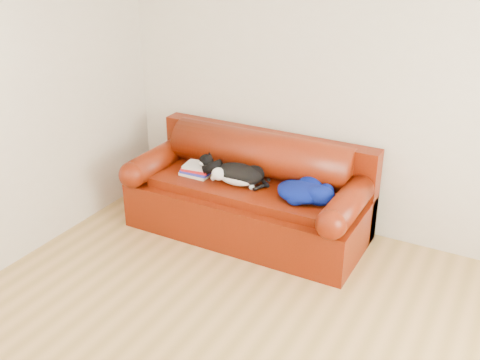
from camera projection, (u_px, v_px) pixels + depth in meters
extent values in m
cube|color=beige|center=(360.00, 91.00, 4.65)|extent=(4.50, 0.02, 2.60)
cube|color=#430E02|center=(248.00, 211.00, 5.05)|extent=(2.10, 0.90, 0.42)
cube|color=#430E02|center=(245.00, 189.00, 4.91)|extent=(1.66, 0.62, 0.10)
cylinder|color=black|center=(144.00, 221.00, 5.27)|extent=(0.06, 0.06, 0.05)
cylinder|color=black|center=(332.00, 275.00, 4.46)|extent=(0.06, 0.06, 0.05)
cylinder|color=black|center=(183.00, 193.00, 5.79)|extent=(0.06, 0.06, 0.05)
cylinder|color=black|center=(357.00, 237.00, 4.99)|extent=(0.06, 0.06, 0.05)
cube|color=#430E02|center=(266.00, 175.00, 5.25)|extent=(2.10, 0.18, 0.85)
cylinder|color=#430E02|center=(261.00, 153.00, 5.05)|extent=(1.70, 0.40, 0.40)
cylinder|color=#430E02|center=(161.00, 158.00, 5.31)|extent=(0.24, 0.88, 0.24)
sphere|color=#430E02|center=(132.00, 175.00, 4.96)|extent=(0.24, 0.24, 0.24)
cylinder|color=#430E02|center=(350.00, 201.00, 4.51)|extent=(0.24, 0.88, 0.24)
sphere|color=#430E02|center=(331.00, 224.00, 4.16)|extent=(0.24, 0.24, 0.24)
cube|color=beige|center=(198.00, 173.00, 5.07)|extent=(0.27, 0.21, 0.02)
cube|color=white|center=(198.00, 173.00, 5.07)|extent=(0.26, 0.20, 0.02)
cube|color=#202AAF|center=(198.00, 171.00, 5.06)|extent=(0.27, 0.21, 0.02)
cube|color=white|center=(198.00, 171.00, 5.06)|extent=(0.26, 0.20, 0.02)
cube|color=red|center=(198.00, 168.00, 5.05)|extent=(0.27, 0.22, 0.02)
cube|color=white|center=(198.00, 168.00, 5.05)|extent=(0.26, 0.20, 0.02)
cube|color=silver|center=(198.00, 165.00, 5.04)|extent=(0.27, 0.22, 0.02)
cube|color=white|center=(198.00, 165.00, 5.04)|extent=(0.26, 0.21, 0.02)
ellipsoid|color=black|center=(239.00, 174.00, 4.86)|extent=(0.50, 0.39, 0.18)
ellipsoid|color=white|center=(236.00, 180.00, 4.83)|extent=(0.33, 0.24, 0.11)
ellipsoid|color=white|center=(219.00, 174.00, 4.85)|extent=(0.16, 0.15, 0.11)
ellipsoid|color=black|center=(254.00, 176.00, 4.86)|extent=(0.23, 0.23, 0.15)
ellipsoid|color=black|center=(206.00, 167.00, 4.86)|extent=(0.16, 0.16, 0.11)
ellipsoid|color=white|center=(202.00, 169.00, 4.85)|extent=(0.08, 0.07, 0.05)
sphere|color=#BF7272|center=(200.00, 169.00, 4.85)|extent=(0.02, 0.02, 0.02)
cone|color=black|center=(207.00, 162.00, 4.81)|extent=(0.06, 0.06, 0.05)
cone|color=black|center=(208.00, 160.00, 4.87)|extent=(0.06, 0.06, 0.05)
cylinder|color=black|center=(265.00, 183.00, 4.84)|extent=(0.14, 0.13, 0.04)
sphere|color=white|center=(214.00, 182.00, 4.86)|extent=(0.04, 0.04, 0.04)
sphere|color=white|center=(252.00, 187.00, 4.78)|extent=(0.04, 0.04, 0.04)
ellipsoid|color=#021247|center=(303.00, 191.00, 4.60)|extent=(0.48, 0.45, 0.13)
ellipsoid|color=#021247|center=(320.00, 195.00, 4.52)|extent=(0.30, 0.27, 0.16)
ellipsoid|color=#021247|center=(292.00, 188.00, 4.70)|extent=(0.30, 0.33, 0.10)
ellipsoid|color=#021247|center=(310.00, 184.00, 4.70)|extent=(0.24, 0.21, 0.16)
ellipsoid|color=#021247|center=(296.00, 198.00, 4.53)|extent=(0.19, 0.20, 0.10)
ellipsoid|color=white|center=(310.00, 194.00, 4.52)|extent=(0.19, 0.10, 0.04)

